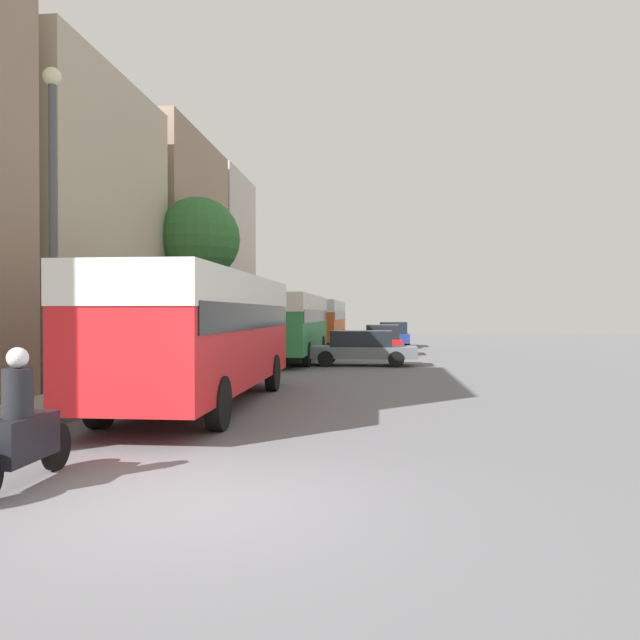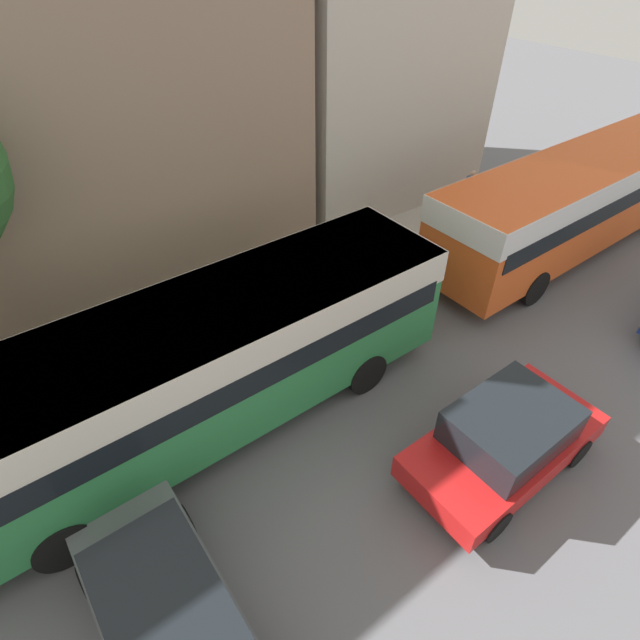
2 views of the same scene
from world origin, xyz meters
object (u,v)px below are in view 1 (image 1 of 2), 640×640
at_px(car_distant, 393,334).
at_px(bus_lead, 203,321).
at_px(bus_third_in_line, 321,317).
at_px(motorcycle_behind_lead, 21,432).
at_px(bus_following, 289,318).
at_px(pedestrian_near_curb, 273,331).
at_px(car_far_curb, 383,340).
at_px(car_crossing, 361,347).

bearing_deg(car_distant, bus_lead, 79.07).
distance_m(bus_third_in_line, motorcycle_behind_lead, 33.02).
height_order(bus_following, motorcycle_behind_lead, bus_following).
xyz_separation_m(motorcycle_behind_lead, pedestrian_near_curb, (-2.22, 31.42, 0.35)).
distance_m(motorcycle_behind_lead, car_far_curb, 24.89).
bearing_deg(car_distant, car_crossing, 83.44).
bearing_deg(car_crossing, bus_third_in_line, -168.51).
height_order(bus_lead, bus_following, bus_lead).
xyz_separation_m(bus_following, bus_third_in_line, (0.30, 12.49, -0.01)).
height_order(bus_third_in_line, car_crossing, bus_third_in_line).
xyz_separation_m(car_crossing, pedestrian_near_curb, (-5.90, 13.20, 0.29)).
bearing_deg(bus_following, car_distant, 67.36).
distance_m(bus_lead, car_distant, 26.06).
xyz_separation_m(bus_lead, car_far_curb, (4.23, 17.72, -1.16)).
distance_m(bus_lead, bus_following, 13.76).
bearing_deg(pedestrian_near_curb, bus_lead, -84.03).
distance_m(bus_following, motorcycle_behind_lead, 20.54).
height_order(motorcycle_behind_lead, pedestrian_near_curb, pedestrian_near_curb).
xyz_separation_m(motorcycle_behind_lead, car_far_curb, (4.58, 24.47, 0.11)).
height_order(car_far_curb, car_distant, car_distant).
distance_m(car_far_curb, pedestrian_near_curb, 9.73).
height_order(bus_lead, car_far_curb, bus_lead).
bearing_deg(bus_third_in_line, car_crossing, -78.51).
relative_size(bus_third_in_line, car_crossing, 2.57).
bearing_deg(car_distant, pedestrian_near_curb, 6.71).
xyz_separation_m(bus_third_in_line, car_distant, (4.62, -0.69, -1.09)).
distance_m(bus_third_in_line, car_crossing, 15.12).
bearing_deg(car_far_curb, pedestrian_near_curb, 134.38).
xyz_separation_m(bus_third_in_line, car_far_curb, (3.91, -8.52, -1.11)).
height_order(bus_third_in_line, car_far_curb, bus_third_in_line).
bearing_deg(pedestrian_near_curb, bus_third_in_line, 28.47).
bearing_deg(motorcycle_behind_lead, bus_following, 88.97).
bearing_deg(motorcycle_behind_lead, pedestrian_near_curb, 94.05).
height_order(bus_third_in_line, motorcycle_behind_lead, bus_third_in_line).
height_order(bus_following, car_crossing, bus_following).
relative_size(bus_lead, car_crossing, 2.10).
xyz_separation_m(bus_lead, car_crossing, (3.32, 11.47, -1.21)).
distance_m(motorcycle_behind_lead, car_distant, 32.74).
xyz_separation_m(car_crossing, car_distant, (1.62, 14.09, 0.07)).
bearing_deg(car_far_curb, bus_lead, -103.41).
distance_m(motorcycle_behind_lead, pedestrian_near_curb, 31.50).
bearing_deg(bus_lead, car_distant, 79.07).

